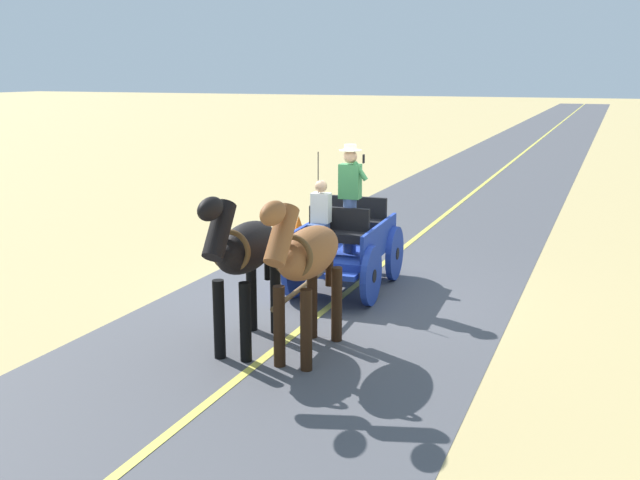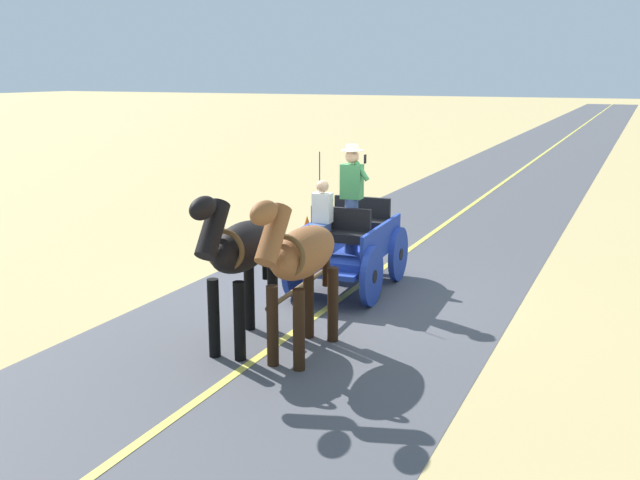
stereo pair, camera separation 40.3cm
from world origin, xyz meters
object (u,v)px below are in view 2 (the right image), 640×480
at_px(horse_drawn_carriage, 348,243).
at_px(horse_off_side, 240,252).
at_px(horse_near_side, 300,258).
at_px(traffic_cone, 307,227).

relative_size(horse_drawn_carriage, horse_off_side, 2.04).
height_order(horse_drawn_carriage, horse_near_side, horse_drawn_carriage).
xyz_separation_m(horse_drawn_carriage, traffic_cone, (2.33, -3.30, -0.57)).
xyz_separation_m(horse_near_side, traffic_cone, (2.91, -6.31, -1.07)).
height_order(horse_drawn_carriage, horse_off_side, horse_drawn_carriage).
height_order(horse_near_side, traffic_cone, horse_near_side).
relative_size(horse_drawn_carriage, traffic_cone, 9.03).
bearing_deg(horse_drawn_carriage, horse_off_side, 84.57).
xyz_separation_m(horse_drawn_carriage, horse_near_side, (-0.57, 3.01, 0.51)).
bearing_deg(horse_near_side, traffic_cone, -65.27).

